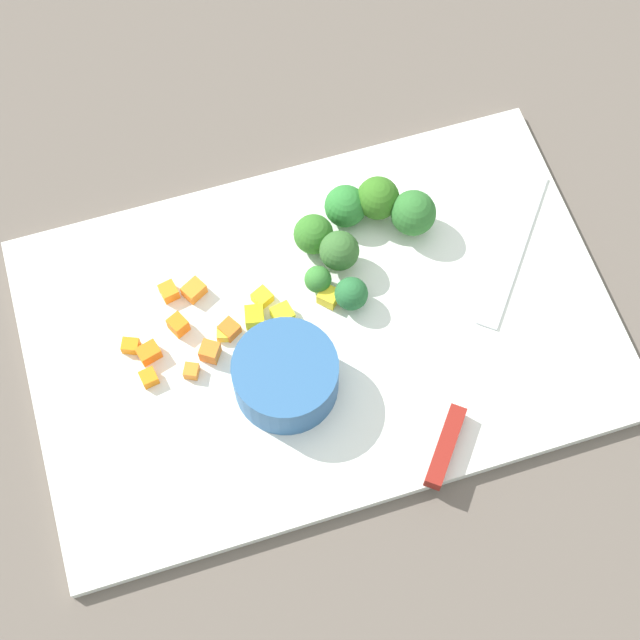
% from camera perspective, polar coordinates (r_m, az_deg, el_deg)
% --- Properties ---
extents(ground_plane, '(4.00, 4.00, 0.00)m').
position_cam_1_polar(ground_plane, '(0.89, -0.00, -0.58)').
color(ground_plane, '#5E544B').
extents(cutting_board, '(0.53, 0.34, 0.01)m').
position_cam_1_polar(cutting_board, '(0.89, -0.00, -0.43)').
color(cutting_board, white).
rests_on(cutting_board, ground_plane).
extents(prep_bowl, '(0.09, 0.09, 0.05)m').
position_cam_1_polar(prep_bowl, '(0.84, -2.03, -3.33)').
color(prep_bowl, '#2C5B8E').
rests_on(prep_bowl, cutting_board).
extents(chef_knife, '(0.22, 0.27, 0.02)m').
position_cam_1_polar(chef_knife, '(0.87, 8.96, -2.82)').
color(chef_knife, silver).
rests_on(chef_knife, cutting_board).
extents(carrot_dice_0, '(0.02, 0.02, 0.01)m').
position_cam_1_polar(carrot_dice_0, '(0.90, -7.43, 1.75)').
color(carrot_dice_0, orange).
rests_on(carrot_dice_0, cutting_board).
extents(carrot_dice_1, '(0.02, 0.02, 0.02)m').
position_cam_1_polar(carrot_dice_1, '(0.88, -8.35, -0.29)').
color(carrot_dice_1, orange).
rests_on(carrot_dice_1, cutting_board).
extents(carrot_dice_2, '(0.02, 0.02, 0.01)m').
position_cam_1_polar(carrot_dice_2, '(0.87, -10.05, -3.36)').
color(carrot_dice_2, orange).
rests_on(carrot_dice_2, cutting_board).
extents(carrot_dice_3, '(0.02, 0.02, 0.02)m').
position_cam_1_polar(carrot_dice_3, '(0.87, -6.45, -2.02)').
color(carrot_dice_3, orange).
rests_on(carrot_dice_3, cutting_board).
extents(carrot_dice_4, '(0.02, 0.02, 0.01)m').
position_cam_1_polar(carrot_dice_4, '(0.88, -11.09, -1.50)').
color(carrot_dice_4, orange).
rests_on(carrot_dice_4, cutting_board).
extents(carrot_dice_5, '(0.02, 0.02, 0.01)m').
position_cam_1_polar(carrot_dice_5, '(0.88, -10.04, -1.91)').
color(carrot_dice_5, orange).
rests_on(carrot_dice_5, cutting_board).
extents(carrot_dice_6, '(0.02, 0.02, 0.01)m').
position_cam_1_polar(carrot_dice_6, '(0.90, -8.89, 1.67)').
color(carrot_dice_6, orange).
rests_on(carrot_dice_6, cutting_board).
extents(carrot_dice_7, '(0.02, 0.02, 0.01)m').
position_cam_1_polar(carrot_dice_7, '(0.88, -5.36, -0.55)').
color(carrot_dice_7, orange).
rests_on(carrot_dice_7, cutting_board).
extents(carrot_dice_8, '(0.02, 0.02, 0.01)m').
position_cam_1_polar(carrot_dice_8, '(0.86, -7.58, -3.00)').
color(carrot_dice_8, orange).
rests_on(carrot_dice_8, cutting_board).
extents(pepper_dice_0, '(0.02, 0.02, 0.01)m').
position_cam_1_polar(pepper_dice_0, '(0.89, 0.51, 1.40)').
color(pepper_dice_0, yellow).
rests_on(pepper_dice_0, cutting_board).
extents(pepper_dice_1, '(0.02, 0.02, 0.01)m').
position_cam_1_polar(pepper_dice_1, '(0.89, -3.42, 1.34)').
color(pepper_dice_1, yellow).
rests_on(pepper_dice_1, cutting_board).
extents(pepper_dice_2, '(0.02, 0.02, 0.01)m').
position_cam_1_polar(pepper_dice_2, '(0.88, -2.21, 0.32)').
color(pepper_dice_2, yellow).
rests_on(pepper_dice_2, cutting_board).
extents(pepper_dice_3, '(0.02, 0.02, 0.02)m').
position_cam_1_polar(pepper_dice_3, '(0.88, -3.88, 0.18)').
color(pepper_dice_3, yellow).
rests_on(pepper_dice_3, cutting_board).
extents(pepper_dice_4, '(0.01, 0.01, 0.01)m').
position_cam_1_polar(pepper_dice_4, '(0.88, -5.69, -0.82)').
color(pepper_dice_4, yellow).
rests_on(pepper_dice_4, cutting_board).
extents(broccoli_floret_0, '(0.04, 0.04, 0.05)m').
position_cam_1_polar(broccoli_floret_0, '(0.92, 3.43, 7.16)').
color(broccoli_floret_0, '#98BC5E').
rests_on(broccoli_floret_0, cutting_board).
extents(broccoli_floret_1, '(0.04, 0.04, 0.04)m').
position_cam_1_polar(broccoli_floret_1, '(0.92, 1.51, 6.71)').
color(broccoli_floret_1, '#83B66C').
rests_on(broccoli_floret_1, cutting_board).
extents(broccoli_floret_2, '(0.04, 0.04, 0.04)m').
position_cam_1_polar(broccoli_floret_2, '(0.90, -0.38, 5.07)').
color(broccoli_floret_2, '#98B464').
rests_on(broccoli_floret_2, cutting_board).
extents(broccoli_floret_3, '(0.03, 0.03, 0.03)m').
position_cam_1_polar(broccoli_floret_3, '(0.88, -0.12, 2.40)').
color(broccoli_floret_3, '#81B96D').
rests_on(broccoli_floret_3, cutting_board).
extents(broccoli_floret_4, '(0.04, 0.04, 0.04)m').
position_cam_1_polar(broccoli_floret_4, '(0.89, 1.15, 4.08)').
color(broccoli_floret_4, '#92AE65').
rests_on(broccoli_floret_4, cutting_board).
extents(broccoli_floret_5, '(0.04, 0.04, 0.05)m').
position_cam_1_polar(broccoli_floret_5, '(0.91, 5.51, 6.27)').
color(broccoli_floret_5, '#93C059').
rests_on(broccoli_floret_5, cutting_board).
extents(broccoli_floret_6, '(0.03, 0.03, 0.03)m').
position_cam_1_polar(broccoli_floret_6, '(0.87, 1.86, 1.55)').
color(broccoli_floret_6, '#91B86C').
rests_on(broccoli_floret_6, cutting_board).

